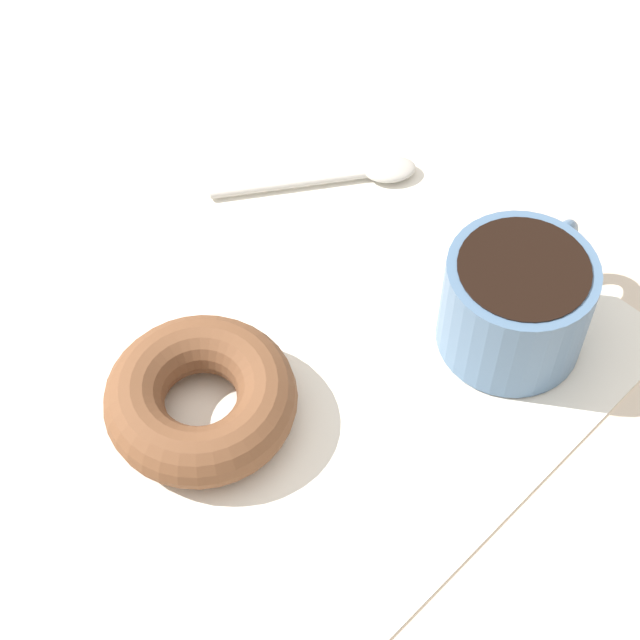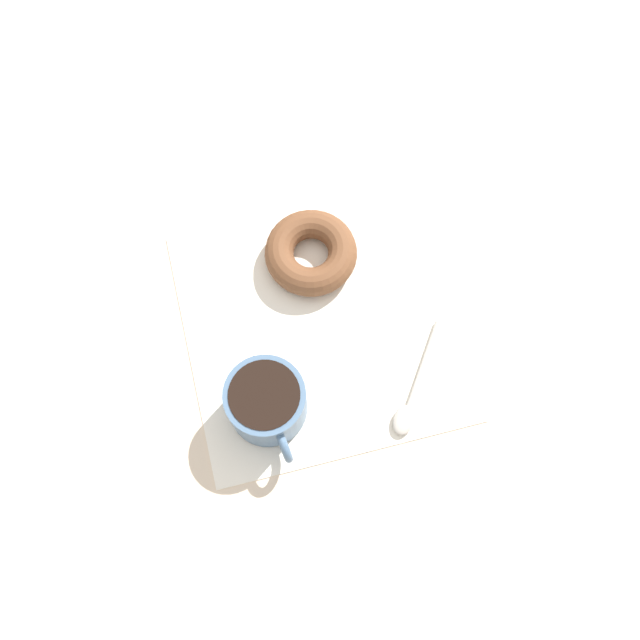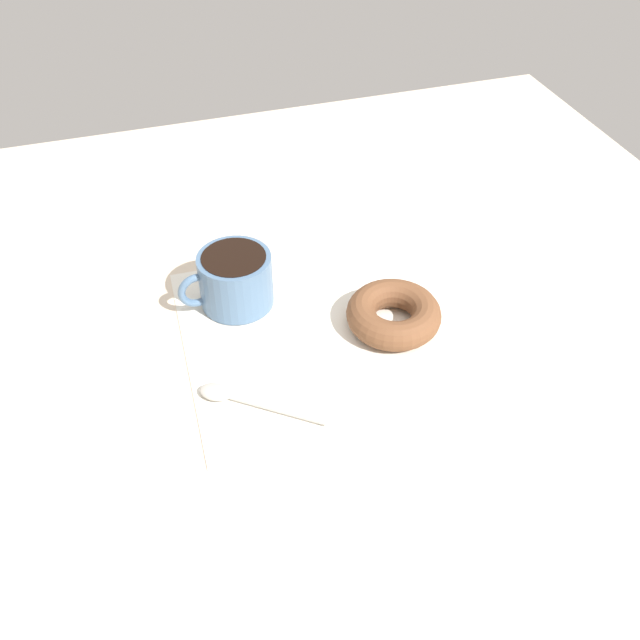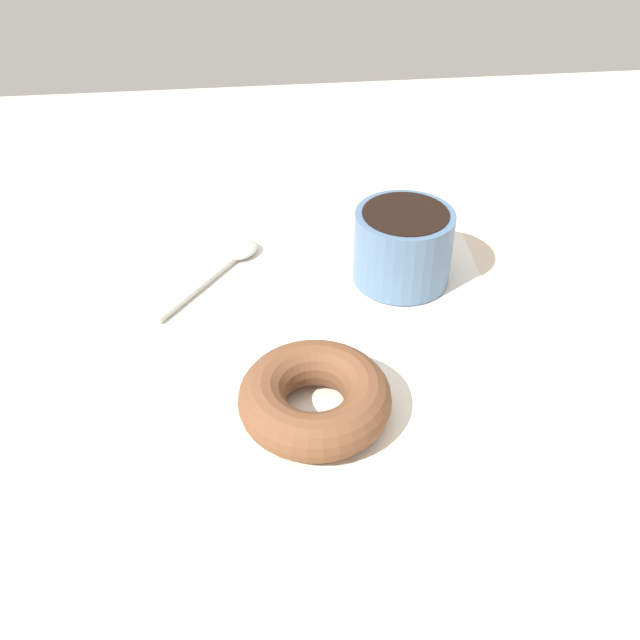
# 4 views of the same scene
# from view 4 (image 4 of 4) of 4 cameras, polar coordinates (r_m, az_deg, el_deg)

# --- Properties ---
(ground_plane) EXTENTS (1.20, 1.20, 0.02)m
(ground_plane) POSITION_cam_4_polar(r_m,az_deg,el_deg) (0.60, -1.72, -3.26)
(ground_plane) COLOR beige
(napkin) EXTENTS (0.33, 0.33, 0.00)m
(napkin) POSITION_cam_4_polar(r_m,az_deg,el_deg) (0.60, -0.00, -1.61)
(napkin) COLOR white
(napkin) RESTS_ON ground_plane
(coffee_cup) EXTENTS (0.09, 0.12, 0.07)m
(coffee_cup) POSITION_cam_4_polar(r_m,az_deg,el_deg) (0.65, 6.61, 6.07)
(coffee_cup) COLOR slate
(coffee_cup) RESTS_ON napkin
(donut) EXTENTS (0.11, 0.11, 0.04)m
(donut) POSITION_cam_4_polar(r_m,az_deg,el_deg) (0.52, -0.42, -6.25)
(donut) COLOR brown
(donut) RESTS_ON napkin
(spoon) EXTENTS (0.10, 0.12, 0.01)m
(spoon) POSITION_cam_4_polar(r_m,az_deg,el_deg) (0.69, -7.18, 4.70)
(spoon) COLOR #B7B2A8
(spoon) RESTS_ON napkin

